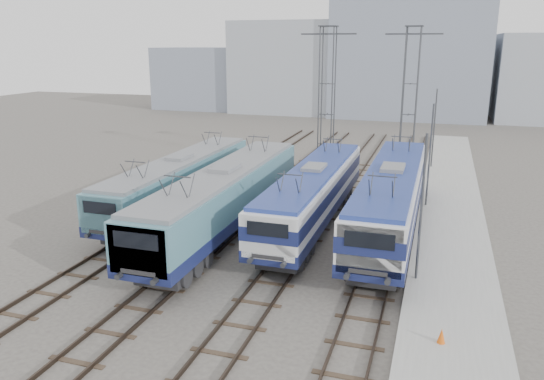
{
  "coord_description": "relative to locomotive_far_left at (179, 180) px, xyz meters",
  "views": [
    {
      "loc": [
        9.12,
        -21.26,
        10.68
      ],
      "look_at": [
        0.07,
        7.0,
        2.45
      ],
      "focal_mm": 35.0,
      "sensor_mm": 36.0,
      "label": 1
    }
  ],
  "objects": [
    {
      "name": "locomotive_center_left",
      "position": [
        4.5,
        -3.19,
        0.18
      ],
      "size": [
        2.97,
        18.77,
        3.53
      ],
      "color": "#171F50",
      "rests_on": "ground"
    },
    {
      "name": "mast_rear",
      "position": [
        15.35,
        17.48,
        1.34
      ],
      "size": [
        0.12,
        0.12,
        7.0
      ],
      "primitive_type": "cylinder",
      "color": "#3F4247",
      "rests_on": "ground"
    },
    {
      "name": "locomotive_center_right",
      "position": [
        9.0,
        -0.37,
        0.09
      ],
      "size": [
        2.77,
        17.53,
        3.29
      ],
      "color": "#171F50",
      "rests_on": "ground"
    },
    {
      "name": "locomotive_far_right",
      "position": [
        13.5,
        -0.24,
        0.23
      ],
      "size": [
        2.97,
        18.79,
        3.53
      ],
      "color": "#171F50",
      "rests_on": "ground"
    },
    {
      "name": "ground",
      "position": [
        6.75,
        -8.52,
        -2.16
      ],
      "size": [
        160.0,
        160.0,
        0.0
      ],
      "primitive_type": "plane",
      "color": "#514C47"
    },
    {
      "name": "building_west",
      "position": [
        -7.25,
        53.48,
        4.84
      ],
      "size": [
        18.0,
        12.0,
        14.0
      ],
      "primitive_type": "cube",
      "color": "#9FA6B1",
      "rests_on": "ground"
    },
    {
      "name": "building_center",
      "position": [
        10.75,
        53.48,
        6.84
      ],
      "size": [
        22.0,
        14.0,
        18.0
      ],
      "primitive_type": "cube",
      "color": "#848DA0",
      "rests_on": "ground"
    },
    {
      "name": "platform",
      "position": [
        16.95,
        -0.52,
        -2.01
      ],
      "size": [
        4.0,
        70.0,
        0.3
      ],
      "primitive_type": "cube",
      "color": "#9E9E99",
      "rests_on": "ground"
    },
    {
      "name": "mast_mid",
      "position": [
        15.35,
        5.48,
        1.34
      ],
      "size": [
        0.12,
        0.12,
        7.0
      ],
      "primitive_type": "cylinder",
      "color": "#3F4247",
      "rests_on": "ground"
    },
    {
      "name": "safety_cone",
      "position": [
        16.51,
        -11.86,
        -1.57
      ],
      "size": [
        0.29,
        0.29,
        0.57
      ],
      "primitive_type": "cone",
      "color": "#E75D12",
      "rests_on": "platform"
    },
    {
      "name": "catenary_tower_east",
      "position": [
        13.25,
        15.48,
        4.49
      ],
      "size": [
        4.5,
        1.2,
        12.0
      ],
      "color": "#3F4247",
      "rests_on": "ground"
    },
    {
      "name": "building_far_west",
      "position": [
        -23.25,
        53.48,
        2.84
      ],
      "size": [
        14.0,
        10.0,
        10.0
      ],
      "primitive_type": "cube",
      "color": "#848DA0",
      "rests_on": "ground"
    },
    {
      "name": "mast_front",
      "position": [
        15.35,
        -6.52,
        1.34
      ],
      "size": [
        0.12,
        0.12,
        7.0
      ],
      "primitive_type": "cylinder",
      "color": "#3F4247",
      "rests_on": "ground"
    },
    {
      "name": "catenary_tower_west",
      "position": [
        6.75,
        13.48,
        4.49
      ],
      "size": [
        4.5,
        1.2,
        12.0
      ],
      "color": "#3F4247",
      "rests_on": "ground"
    },
    {
      "name": "locomotive_far_left",
      "position": [
        0.0,
        0.0,
        0.0
      ],
      "size": [
        2.73,
        17.24,
        3.25
      ],
      "color": "#171F50",
      "rests_on": "ground"
    }
  ]
}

